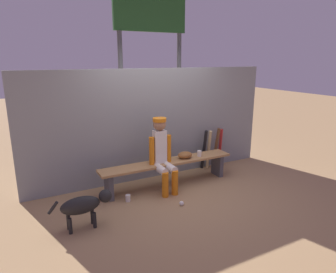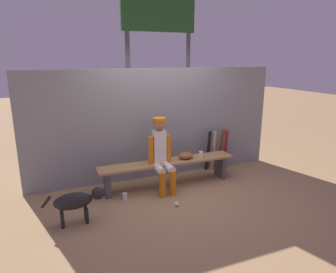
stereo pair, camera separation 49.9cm
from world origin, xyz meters
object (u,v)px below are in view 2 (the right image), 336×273
dugout_bench (168,167)px  scoreboard (161,37)px  baseball (177,204)px  bat_aluminum_red (226,149)px  cup_on_ground (125,196)px  dog (77,201)px  bat_wood_natural (213,151)px  baseball_glove (186,156)px  player_seated (162,152)px  bat_wood_dark (221,149)px  bat_aluminum_black (208,151)px  cup_on_bench (201,154)px

dugout_bench → scoreboard: size_ratio=0.64×
baseball → bat_aluminum_red: bearing=36.1°
cup_on_ground → dog: dog is taller
bat_aluminum_red → dog: bat_aluminum_red is taller
bat_wood_natural → baseball: 1.79m
bat_wood_natural → bat_aluminum_red: bat_wood_natural is taller
baseball_glove → bat_wood_natural: size_ratio=0.35×
player_seated → bat_wood_dark: 1.54m
dugout_bench → baseball_glove: 0.38m
bat_wood_dark → scoreboard: scoreboard is taller
player_seated → bat_aluminum_black: player_seated is taller
dog → baseball: bearing=-2.6°
cup_on_bench → dog: (-2.27, -0.68, -0.18)m
bat_aluminum_black → bat_wood_dark: (0.27, -0.03, 0.01)m
baseball_glove → scoreboard: (0.19, 1.70, 2.14)m
baseball_glove → dog: size_ratio=0.33×
bat_wood_natural → cup_on_bench: bearing=-140.9°
cup_on_bench → dog: cup_on_bench is taller
bat_aluminum_red → player_seated: bearing=-162.2°
dog → cup_on_ground: bearing=30.9°
bat_aluminum_red → dog: bearing=-160.0°
dugout_bench → baseball_glove: (0.35, 0.00, 0.16)m
bat_wood_dark → dog: (-2.92, -1.05, -0.10)m
dugout_bench → dog: 1.78m
baseball_glove → scoreboard: scoreboard is taller
bat_wood_dark → bat_wood_natural: bearing=164.8°
dugout_bench → bat_aluminum_black: bearing=19.9°
bat_wood_dark → cup_on_ground: size_ratio=7.88×
dugout_bench → player_seated: (-0.16, -0.11, 0.32)m
baseball_glove → cup_on_ground: (-1.21, -0.25, -0.47)m
bat_wood_natural → dog: size_ratio=0.96×
baseball_glove → bat_aluminum_red: size_ratio=0.35×
baseball_glove → baseball: 1.05m
bat_wood_dark → baseball: size_ratio=11.72×
baseball → dog: 1.49m
player_seated → dog: player_seated is taller
bat_wood_natural → scoreboard: (-0.60, 1.32, 2.26)m
baseball → cup_on_ground: (-0.69, 0.53, 0.02)m
cup_on_ground → scoreboard: scoreboard is taller
bat_aluminum_black → bat_wood_natural: size_ratio=1.05×
cup_on_ground → bat_wood_dark: bearing=15.2°
scoreboard → cup_on_ground: bearing=-125.6°
baseball_glove → baseball: bearing=-123.7°
player_seated → cup_on_ground: size_ratio=11.44×
bat_wood_natural → scoreboard: bearing=114.6°
player_seated → cup_on_bench: size_ratio=11.44×
bat_wood_natural → bat_wood_dark: 0.16m
bat_aluminum_black → baseball: size_ratio=11.52×
dog → bat_aluminum_black: bearing=22.2°
baseball_glove → bat_wood_dark: (0.94, 0.34, -0.09)m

